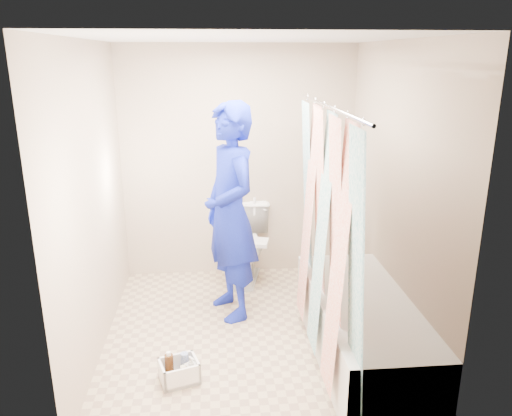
{
  "coord_description": "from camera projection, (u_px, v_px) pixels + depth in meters",
  "views": [
    {
      "loc": [
        -0.28,
        -3.77,
        2.29
      ],
      "look_at": [
        0.1,
        0.41,
        0.99
      ],
      "focal_mm": 35.0,
      "sensor_mm": 36.0,
      "label": 1
    }
  ],
  "objects": [
    {
      "name": "cleaning_caddy",
      "position": [
        180.0,
        371.0,
        3.63
      ],
      "size": [
        0.32,
        0.29,
        0.21
      ],
      "rotation": [
        0.0,
        0.0,
        0.31
      ],
      "color": "white",
      "rests_on": "ground"
    },
    {
      "name": "wall_right",
      "position": [
        396.0,
        195.0,
        4.04
      ],
      "size": [
        0.02,
        2.6,
        2.4
      ],
      "primitive_type": "cube",
      "color": "tan",
      "rests_on": "ground"
    },
    {
      "name": "curtain_rod",
      "position": [
        329.0,
        107.0,
        3.35
      ],
      "size": [
        0.02,
        1.9,
        0.02
      ],
      "primitive_type": "cylinder",
      "rotation": [
        1.57,
        0.0,
        0.0
      ],
      "color": "silver",
      "rests_on": "wall_back"
    },
    {
      "name": "wall_back",
      "position": [
        239.0,
        164.0,
        5.17
      ],
      "size": [
        2.4,
        0.02,
        2.4
      ],
      "primitive_type": "cube",
      "color": "tan",
      "rests_on": "ground"
    },
    {
      "name": "bathtub",
      "position": [
        362.0,
        326.0,
        3.88
      ],
      "size": [
        0.7,
        1.75,
        0.5
      ],
      "color": "silver",
      "rests_on": "ground"
    },
    {
      "name": "tank_lid",
      "position": [
        244.0,
        242.0,
        5.06
      ],
      "size": [
        0.52,
        0.31,
        0.04
      ],
      "primitive_type": "cube",
      "rotation": [
        0.0,
        0.0,
        -0.22
      ],
      "color": "white",
      "rests_on": "toilet"
    },
    {
      "name": "toilet",
      "position": [
        246.0,
        244.0,
        5.2
      ],
      "size": [
        0.6,
        0.86,
        0.79
      ],
      "primitive_type": "imported",
      "rotation": [
        0.0,
        0.0,
        -0.22
      ],
      "color": "white",
      "rests_on": "ground"
    },
    {
      "name": "ceiling",
      "position": [
        247.0,
        38.0,
        3.58
      ],
      "size": [
        2.4,
        2.6,
        0.02
      ],
      "primitive_type": "cube",
      "color": "silver",
      "rests_on": "wall_back"
    },
    {
      "name": "tank_internals",
      "position": [
        244.0,
        202.0,
        5.3
      ],
      "size": [
        0.19,
        0.08,
        0.26
      ],
      "color": "black",
      "rests_on": "toilet"
    },
    {
      "name": "wall_front",
      "position": [
        266.0,
        264.0,
        2.7
      ],
      "size": [
        2.4,
        0.02,
        2.4
      ],
      "primitive_type": "cube",
      "color": "tan",
      "rests_on": "ground"
    },
    {
      "name": "floor",
      "position": [
        249.0,
        332.0,
        4.29
      ],
      "size": [
        2.6,
        2.6,
        0.0
      ],
      "primitive_type": "plane",
      "color": "tan",
      "rests_on": "ground"
    },
    {
      "name": "wall_left",
      "position": [
        93.0,
        202.0,
        3.83
      ],
      "size": [
        0.02,
        2.6,
        2.4
      ],
      "primitive_type": "cube",
      "color": "tan",
      "rests_on": "ground"
    },
    {
      "name": "shower_curtain",
      "position": [
        324.0,
        236.0,
        3.63
      ],
      "size": [
        0.06,
        1.75,
        1.8
      ],
      "primitive_type": "cube",
      "color": "white",
      "rests_on": "curtain_rod"
    },
    {
      "name": "plumber",
      "position": [
        230.0,
        213.0,
        4.35
      ],
      "size": [
        0.68,
        0.82,
        1.93
      ],
      "primitive_type": "imported",
      "rotation": [
        0.0,
        0.0,
        -1.21
      ],
      "color": "#0D138B",
      "rests_on": "ground"
    }
  ]
}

